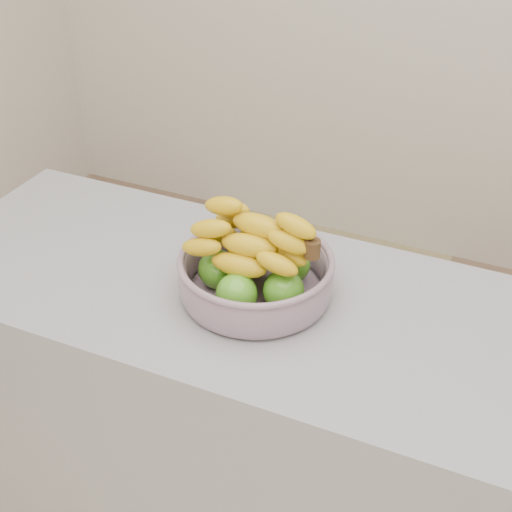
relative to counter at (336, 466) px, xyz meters
The scene contains 2 objects.
counter is the anchor object (origin of this frame).
fruit_bowl 0.55m from the counter, behind, with size 0.33×0.33×0.20m.
Camera 1 is at (0.29, -0.85, 1.82)m, focal length 50.00 mm.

